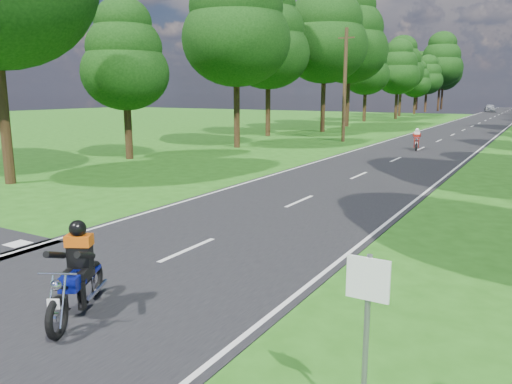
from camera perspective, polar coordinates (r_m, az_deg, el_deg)
The scene contains 9 objects.
ground at distance 10.30m, azimuth -14.78°, elevation -9.49°, with size 160.00×160.00×0.00m, color #225A14.
main_road at distance 57.25m, azimuth 23.48°, elevation 6.90°, with size 7.00×140.00×0.02m, color black.
road_markings at distance 55.41m, azimuth 23.10°, elevation 6.83°, with size 7.40×140.00×0.01m.
treeline at distance 67.16m, azimuth 26.41°, elevation 14.26°, with size 40.00×115.35×14.78m.
telegraph_pole at distance 37.04m, azimuth 10.11°, elevation 11.99°, with size 1.20×0.26×8.00m.
road_sign at distance 5.41m, azimuth 12.54°, elevation -13.65°, with size 0.45×0.07×2.00m.
rider_near_blue at distance 8.61m, azimuth -19.94°, elevation -8.36°, with size 0.62×1.86×1.55m, color navy, non-canonical shape.
rider_far_red at distance 32.74m, azimuth 17.89°, elevation 5.77°, with size 0.53×1.60×1.34m, color #A6200C, non-canonical shape.
distant_car at distance 98.01m, azimuth 25.17°, elevation 8.70°, with size 1.68×4.17×1.42m, color silver.
Camera 1 is at (6.92, -6.71, 3.61)m, focal length 35.00 mm.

